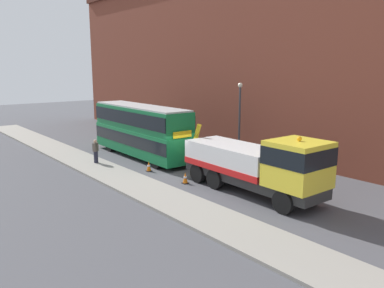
{
  "coord_description": "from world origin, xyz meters",
  "views": [
    {
      "loc": [
        19.45,
        -15.52,
        6.93
      ],
      "look_at": [
        0.12,
        0.2,
        2.0
      ],
      "focal_mm": 36.11,
      "sensor_mm": 36.0,
      "label": 1
    }
  ],
  "objects_px": {
    "recovery_tow_truck": "(257,164)",
    "pedestrian_onlooker": "(96,151)",
    "street_lamp": "(240,114)",
    "traffic_cone_near_bus": "(149,166)",
    "double_decker_bus": "(141,129)",
    "traffic_cone_midway": "(185,178)"
  },
  "relations": [
    {
      "from": "pedestrian_onlooker",
      "to": "street_lamp",
      "type": "xyz_separation_m",
      "value": [
        5.16,
        9.48,
        2.49
      ]
    },
    {
      "from": "traffic_cone_near_bus",
      "to": "street_lamp",
      "type": "height_order",
      "value": "street_lamp"
    },
    {
      "from": "recovery_tow_truck",
      "to": "traffic_cone_near_bus",
      "type": "distance_m",
      "value": 8.26
    },
    {
      "from": "pedestrian_onlooker",
      "to": "traffic_cone_midway",
      "type": "height_order",
      "value": "pedestrian_onlooker"
    },
    {
      "from": "recovery_tow_truck",
      "to": "traffic_cone_near_bus",
      "type": "bearing_deg",
      "value": -164.93
    },
    {
      "from": "street_lamp",
      "to": "pedestrian_onlooker",
      "type": "bearing_deg",
      "value": -118.56
    },
    {
      "from": "street_lamp",
      "to": "recovery_tow_truck",
      "type": "bearing_deg",
      "value": -39.67
    },
    {
      "from": "pedestrian_onlooker",
      "to": "traffic_cone_midway",
      "type": "bearing_deg",
      "value": -17.15
    },
    {
      "from": "recovery_tow_truck",
      "to": "traffic_cone_midway",
      "type": "xyz_separation_m",
      "value": [
        -4.11,
        -1.76,
        -1.42
      ]
    },
    {
      "from": "traffic_cone_near_bus",
      "to": "traffic_cone_midway",
      "type": "bearing_deg",
      "value": 2.72
    },
    {
      "from": "pedestrian_onlooker",
      "to": "traffic_cone_near_bus",
      "type": "distance_m",
      "value": 4.47
    },
    {
      "from": "recovery_tow_truck",
      "to": "traffic_cone_near_bus",
      "type": "xyz_separation_m",
      "value": [
        -7.9,
        -1.94,
        -1.42
      ]
    },
    {
      "from": "recovery_tow_truck",
      "to": "pedestrian_onlooker",
      "type": "xyz_separation_m",
      "value": [
        -11.86,
        -3.92,
        -0.77
      ]
    },
    {
      "from": "recovery_tow_truck",
      "to": "traffic_cone_near_bus",
      "type": "relative_size",
      "value": 14.13
    },
    {
      "from": "double_decker_bus",
      "to": "traffic_cone_near_bus",
      "type": "bearing_deg",
      "value": -24.0
    },
    {
      "from": "pedestrian_onlooker",
      "to": "double_decker_bus",
      "type": "bearing_deg",
      "value": 59.53
    },
    {
      "from": "recovery_tow_truck",
      "to": "double_decker_bus",
      "type": "distance_m",
      "value": 12.03
    },
    {
      "from": "pedestrian_onlooker",
      "to": "traffic_cone_midway",
      "type": "xyz_separation_m",
      "value": [
        7.75,
        2.17,
        -0.64
      ]
    },
    {
      "from": "traffic_cone_near_bus",
      "to": "recovery_tow_truck",
      "type": "bearing_deg",
      "value": 13.76
    },
    {
      "from": "pedestrian_onlooker",
      "to": "recovery_tow_truck",
      "type": "bearing_deg",
      "value": -14.48
    },
    {
      "from": "street_lamp",
      "to": "traffic_cone_near_bus",
      "type": "bearing_deg",
      "value": -99.11
    },
    {
      "from": "traffic_cone_near_bus",
      "to": "double_decker_bus",
      "type": "bearing_deg",
      "value": 154.69
    }
  ]
}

